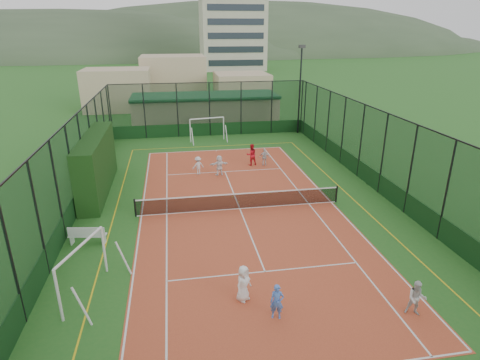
# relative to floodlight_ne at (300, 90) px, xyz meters

# --- Properties ---
(ground) EXTENTS (300.00, 300.00, 0.00)m
(ground) POSITION_rel_floodlight_ne_xyz_m (-8.60, -16.60, -4.12)
(ground) COLOR #266322
(ground) RESTS_ON ground
(court_slab) EXTENTS (11.17, 23.97, 0.01)m
(court_slab) POSITION_rel_floodlight_ne_xyz_m (-8.60, -16.60, -4.12)
(court_slab) COLOR #AB3F26
(court_slab) RESTS_ON ground
(tennis_net) EXTENTS (11.67, 0.12, 1.06)m
(tennis_net) POSITION_rel_floodlight_ne_xyz_m (-8.60, -16.60, -3.59)
(tennis_net) COLOR black
(tennis_net) RESTS_ON ground
(perimeter_fence) EXTENTS (18.12, 34.12, 5.00)m
(perimeter_fence) POSITION_rel_floodlight_ne_xyz_m (-8.60, -16.60, -1.62)
(perimeter_fence) COLOR black
(perimeter_fence) RESTS_ON ground
(floodlight_ne) EXTENTS (0.60, 0.26, 8.25)m
(floodlight_ne) POSITION_rel_floodlight_ne_xyz_m (0.00, 0.00, 0.00)
(floodlight_ne) COLOR black
(floodlight_ne) RESTS_ON ground
(clubhouse) EXTENTS (15.20, 7.20, 3.15)m
(clubhouse) POSITION_rel_floodlight_ne_xyz_m (-8.60, 5.40, -2.55)
(clubhouse) COLOR tan
(clubhouse) RESTS_ON ground
(apartment_tower) EXTENTS (15.00, 12.00, 30.00)m
(apartment_tower) POSITION_rel_floodlight_ne_xyz_m (3.40, 65.40, 10.88)
(apartment_tower) COLOR beige
(apartment_tower) RESTS_ON ground
(distant_hills) EXTENTS (200.00, 60.00, 24.00)m
(distant_hills) POSITION_rel_floodlight_ne_xyz_m (-8.60, 133.40, -4.12)
(distant_hills) COLOR #384C33
(distant_hills) RESTS_ON ground
(hedge_left) EXTENTS (1.22, 8.12, 3.55)m
(hedge_left) POSITION_rel_floodlight_ne_xyz_m (-16.90, -12.38, -2.35)
(hedge_left) COLOR black
(hedge_left) RESTS_ON ground
(white_bench) EXTENTS (1.80, 0.75, 0.98)m
(white_bench) POSITION_rel_floodlight_ne_xyz_m (-16.40, -19.27, -3.63)
(white_bench) COLOR white
(white_bench) RESTS_ON ground
(futsal_goal_near) EXTENTS (3.37, 2.02, 2.09)m
(futsal_goal_near) POSITION_rel_floodlight_ne_xyz_m (-15.77, -23.29, -3.08)
(futsal_goal_near) COLOR white
(futsal_goal_near) RESTS_ON ground
(futsal_goal_far) EXTENTS (3.35, 1.47, 2.09)m
(futsal_goal_far) POSITION_rel_floodlight_ne_xyz_m (-9.05, -1.53, -3.08)
(futsal_goal_far) COLOR white
(futsal_goal_far) RESTS_ON ground
(child_near_left) EXTENTS (0.84, 0.81, 1.45)m
(child_near_left) POSITION_rel_floodlight_ne_xyz_m (-9.83, -24.68, -3.39)
(child_near_left) COLOR white
(child_near_left) RESTS_ON court_slab
(child_near_mid) EXTENTS (0.55, 0.43, 1.33)m
(child_near_mid) POSITION_rel_floodlight_ne_xyz_m (-8.84, -25.86, -3.45)
(child_near_mid) COLOR #4C7AD8
(child_near_mid) RESTS_ON court_slab
(child_near_right) EXTENTS (0.82, 0.75, 1.36)m
(child_near_right) POSITION_rel_floodlight_ne_xyz_m (-3.91, -26.53, -3.43)
(child_near_right) COLOR silver
(child_near_right) RESTS_ON court_slab
(child_far_left) EXTENTS (0.95, 0.73, 1.30)m
(child_far_left) POSITION_rel_floodlight_ne_xyz_m (-10.52, -10.41, -3.47)
(child_far_left) COLOR silver
(child_far_left) RESTS_ON court_slab
(child_far_right) EXTENTS (0.81, 0.51, 1.28)m
(child_far_right) POSITION_rel_floodlight_ne_xyz_m (-5.48, -9.26, -3.48)
(child_far_right) COLOR silver
(child_far_right) RESTS_ON court_slab
(child_far_back) EXTENTS (1.37, 0.58, 1.43)m
(child_far_back) POSITION_rel_floodlight_ne_xyz_m (-9.07, -10.80, -3.40)
(child_far_back) COLOR white
(child_far_back) RESTS_ON court_slab
(coach) EXTENTS (0.88, 0.73, 1.62)m
(coach) POSITION_rel_floodlight_ne_xyz_m (-6.43, -9.00, -3.30)
(coach) COLOR red
(coach) RESTS_ON court_slab
(tennis_balls) EXTENTS (5.53, 1.36, 0.07)m
(tennis_balls) POSITION_rel_floodlight_ne_xyz_m (-8.00, -14.77, -4.08)
(tennis_balls) COLOR #CCE033
(tennis_balls) RESTS_ON court_slab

